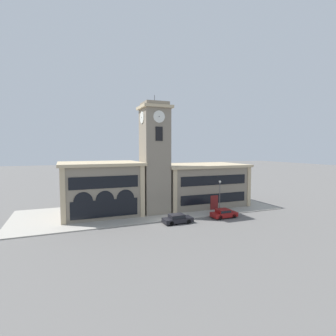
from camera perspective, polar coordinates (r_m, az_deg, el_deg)
The scene contains 8 objects.
ground_plane at distance 39.16m, azimuth -0.12°, elevation -11.60°, with size 300.00×300.00×0.00m, color #605E5B.
sidewalk_kerb at distance 46.11m, azimuth -3.70°, elevation -9.07°, with size 43.63×15.32×0.15m.
clock_tower at distance 42.96m, azimuth -2.90°, elevation 2.13°, with size 4.86×4.86×19.32m.
town_hall_left_wing at distance 44.19m, azimuth -14.51°, elevation -4.25°, with size 12.82×10.49×8.49m.
town_hall_right_wing at distance 50.08m, azimuth 7.07°, elevation -3.58°, with size 16.13×10.49×7.76m.
parked_car_near at distance 38.28m, azimuth 2.03°, elevation -10.92°, with size 4.28×1.93×1.30m.
parked_car_mid at distance 41.98m, azimuth 12.02°, elevation -9.59°, with size 4.03×1.93×1.36m.
street_lamp at distance 43.12m, azimuth 11.21°, elevation -5.11°, with size 0.36×0.36×5.42m.
Camera 1 is at (-13.99, -34.98, 10.68)m, focal length 28.00 mm.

